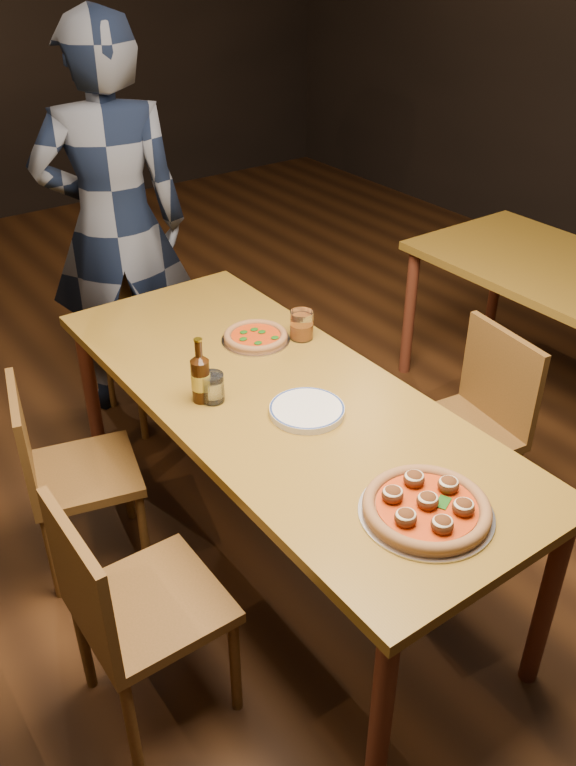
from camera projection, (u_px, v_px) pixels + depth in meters
ground at (281, 552)px, 2.96m from camera, size 9.00×9.00×0.00m
room_shell at (277, 43)px, 1.97m from camera, size 9.00×9.00×9.00m
table_main at (280, 411)px, 2.59m from camera, size 0.80×2.00×0.75m
chair_main_nw at (151, 603)px, 2.19m from camera, size 0.40×0.40×0.86m
chair_main_sw at (84, 472)px, 2.73m from camera, size 0.47×0.47×0.83m
chair_main_e at (456, 432)px, 2.91m from camera, size 0.45×0.45×0.86m
chair_end at (152, 334)px, 3.58m from camera, size 0.42×0.42×0.87m
pizza_meatball at (427, 507)px, 2.03m from camera, size 0.37×0.37×0.07m
pizza_margherita at (256, 337)px, 2.87m from camera, size 0.26×0.26×0.03m
plate_stack at (307, 410)px, 2.45m from camera, size 0.25×0.25×0.02m
beer_bottle at (201, 379)px, 2.48m from camera, size 0.06×0.06×0.23m
water_glass at (212, 388)px, 2.50m from camera, size 0.08×0.08×0.10m
amber_glass at (302, 325)px, 2.87m from camera, size 0.09×0.09×0.11m
diner at (115, 227)px, 3.41m from camera, size 0.79×0.65×1.86m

